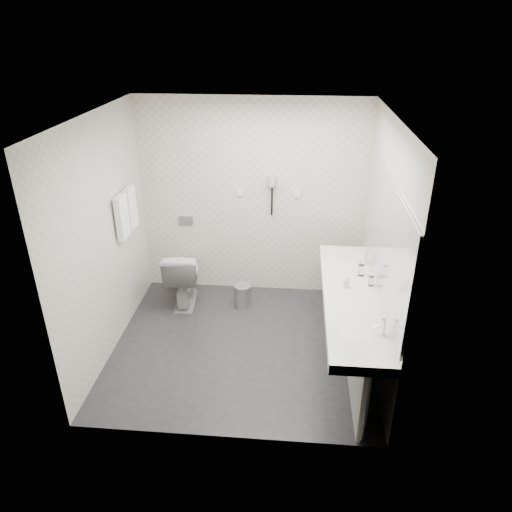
{
  "coord_description": "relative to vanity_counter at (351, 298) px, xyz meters",
  "views": [
    {
      "loc": [
        0.54,
        -4.28,
        3.27
      ],
      "look_at": [
        0.15,
        0.15,
        1.05
      ],
      "focal_mm": 33.45,
      "sensor_mm": 36.0,
      "label": 1
    }
  ],
  "objects": [
    {
      "name": "bin_lid",
      "position": [
        -1.2,
        1.0,
        -0.5
      ],
      "size": [
        0.21,
        0.21,
        0.02
      ],
      "primitive_type": "cylinder",
      "color": "#B2B5BA",
      "rests_on": "pedal_bin"
    },
    {
      "name": "towel_rail",
      "position": [
        -2.47,
        0.75,
        0.75
      ],
      "size": [
        0.02,
        0.62,
        0.02
      ],
      "primitive_type": "cylinder",
      "rotation": [
        1.57,
        0.0,
        0.0
      ],
      "color": "silver",
      "rests_on": "wall_left"
    },
    {
      "name": "switch_plate_b",
      "position": [
        -0.57,
        1.49,
        0.55
      ],
      "size": [
        0.09,
        0.02,
        0.09
      ],
      "primitive_type": "cube",
      "color": "silver",
      "rests_on": "wall_back"
    },
    {
      "name": "flush_plate",
      "position": [
        -1.98,
        1.49,
        0.15
      ],
      "size": [
        0.18,
        0.02,
        0.12
      ],
      "primitive_type": "cube",
      "color": "#B2B5BA",
      "rests_on": "wall_back"
    },
    {
      "name": "pedal_bin",
      "position": [
        -1.2,
        1.0,
        -0.66
      ],
      "size": [
        0.21,
        0.21,
        0.29
      ],
      "primitive_type": "cylinder",
      "rotation": [
        0.0,
        0.0,
        -0.0
      ],
      "color": "#B2B5BA",
      "rests_on": "floor"
    },
    {
      "name": "vanity_panel",
      "position": [
        0.02,
        0.0,
        -0.42
      ],
      "size": [
        0.03,
        2.15,
        0.75
      ],
      "primitive_type": "cube",
      "color": "gray",
      "rests_on": "floor"
    },
    {
      "name": "vanity_post_near",
      "position": [
        0.05,
        -1.04,
        -0.42
      ],
      "size": [
        0.06,
        0.06,
        0.75
      ],
      "primitive_type": "cylinder",
      "color": "silver",
      "rests_on": "floor"
    },
    {
      "name": "faucet_far",
      "position": [
        0.19,
        0.65,
        0.12
      ],
      "size": [
        0.04,
        0.04,
        0.15
      ],
      "primitive_type": "cylinder",
      "color": "silver",
      "rests_on": "vanity_counter"
    },
    {
      "name": "vanity_counter",
      "position": [
        0.0,
        0.0,
        0.0
      ],
      "size": [
        0.55,
        2.2,
        0.1
      ],
      "primitive_type": "cube",
      "color": "silver",
      "rests_on": "floor"
    },
    {
      "name": "mirror",
      "position": [
        0.26,
        0.0,
        0.65
      ],
      "size": [
        0.02,
        2.2,
        1.05
      ],
      "primitive_type": "cube",
      "color": "#B2BCC6",
      "rests_on": "wall_right"
    },
    {
      "name": "soap_bottle_a",
      "position": [
        -0.04,
        0.13,
        0.11
      ],
      "size": [
        0.06,
        0.06,
        0.12
      ],
      "primitive_type": "imported",
      "rotation": [
        0.0,
        0.0,
        -0.03
      ],
      "color": "silver",
      "rests_on": "vanity_counter"
    },
    {
      "name": "switch_plate_a",
      "position": [
        -1.27,
        1.49,
        0.55
      ],
      "size": [
        0.09,
        0.02,
        0.09
      ],
      "primitive_type": "cube",
      "color": "silver",
      "rests_on": "wall_back"
    },
    {
      "name": "wall_right",
      "position": [
        0.27,
        0.2,
        0.45
      ],
      "size": [
        0.0,
        2.6,
        2.6
      ],
      "primitive_type": "plane",
      "rotation": [
        1.57,
        0.0,
        -1.57
      ],
      "color": "beige",
      "rests_on": "floor"
    },
    {
      "name": "wall_left",
      "position": [
        -2.52,
        0.2,
        0.45
      ],
      "size": [
        0.0,
        2.6,
        2.6
      ],
      "primitive_type": "plane",
      "rotation": [
        1.57,
        0.0,
        1.57
      ],
      "color": "beige",
      "rests_on": "floor"
    },
    {
      "name": "faucet_near",
      "position": [
        0.19,
        -0.65,
        0.12
      ],
      "size": [
        0.04,
        0.04,
        0.15
      ],
      "primitive_type": "cylinder",
      "color": "silver",
      "rests_on": "vanity_counter"
    },
    {
      "name": "floor",
      "position": [
        -1.12,
        0.2,
        -0.8
      ],
      "size": [
        2.8,
        2.8,
        0.0
      ],
      "primitive_type": "plane",
      "color": "#232227",
      "rests_on": "ground"
    },
    {
      "name": "wall_front",
      "position": [
        -1.12,
        -1.1,
        0.45
      ],
      "size": [
        2.8,
        0.0,
        2.8
      ],
      "primitive_type": "plane",
      "rotation": [
        -1.57,
        0.0,
        0.0
      ],
      "color": "beige",
      "rests_on": "floor"
    },
    {
      "name": "dryer_barrel",
      "position": [
        -0.88,
        1.4,
        0.73
      ],
      "size": [
        0.08,
        0.14,
        0.08
      ],
      "primitive_type": "cylinder",
      "rotation": [
        1.57,
        0.0,
        0.0
      ],
      "color": "#95969A",
      "rests_on": "dryer_cradle"
    },
    {
      "name": "glass_left",
      "position": [
        0.21,
        0.19,
        0.1
      ],
      "size": [
        0.06,
        0.06,
        0.1
      ],
      "primitive_type": "cylinder",
      "rotation": [
        0.0,
        0.0,
        -0.17
      ],
      "color": "silver",
      "rests_on": "vanity_counter"
    },
    {
      "name": "dryer_cord",
      "position": [
        -0.88,
        1.46,
        0.45
      ],
      "size": [
        0.02,
        0.02,
        0.35
      ],
      "primitive_type": "cylinder",
      "color": "black",
      "rests_on": "dryer_cradle"
    },
    {
      "name": "toilet",
      "position": [
        -1.95,
        1.06,
        -0.43
      ],
      "size": [
        0.47,
        0.77,
        0.75
      ],
      "primitive_type": "imported",
      "rotation": [
        0.0,
        0.0,
        3.22
      ],
      "color": "silver",
      "rests_on": "floor"
    },
    {
      "name": "towel_far",
      "position": [
        -2.46,
        0.89,
        0.53
      ],
      "size": [
        0.07,
        0.24,
        0.48
      ],
      "primitive_type": "cube",
      "color": "white",
      "rests_on": "towel_rail"
    },
    {
      "name": "ceiling",
      "position": [
        -1.12,
        0.2,
        1.7
      ],
      "size": [
        2.8,
        2.8,
        0.0
      ],
      "primitive_type": "plane",
      "rotation": [
        3.14,
        0.0,
        0.0
      ],
      "color": "silver",
      "rests_on": "wall_back"
    },
    {
      "name": "basin_far",
      "position": [
        0.0,
        0.65,
        0.04
      ],
      "size": [
        0.4,
        0.31,
        0.05
      ],
      "primitive_type": "ellipsoid",
      "color": "silver",
      "rests_on": "vanity_counter"
    },
    {
      "name": "vanity_post_far",
      "position": [
        0.05,
        1.04,
        -0.42
      ],
      "size": [
        0.06,
        0.06,
        0.75
      ],
      "primitive_type": "cylinder",
      "color": "silver",
      "rests_on": "floor"
    },
    {
      "name": "towel_near",
      "position": [
        -2.46,
        0.61,
        0.53
      ],
      "size": [
        0.07,
        0.24,
        0.48
      ],
      "primitive_type": "cube",
      "color": "white",
      "rests_on": "towel_rail"
    },
    {
      "name": "basin_near",
      "position": [
        0.0,
        -0.65,
        0.04
      ],
      "size": [
        0.4,
        0.31,
        0.05
      ],
      "primitive_type": "ellipsoid",
      "color": "silver",
      "rests_on": "vanity_counter"
    },
    {
      "name": "wall_back",
      "position": [
        -1.12,
        1.5,
        0.45
      ],
      "size": [
        2.8,
        0.0,
        2.8
      ],
      "primitive_type": "plane",
      "rotation": [
        1.57,
        0.0,
        0.0
      ],
      "color": "beige",
      "rests_on": "floor"
    },
    {
      "name": "glass_right",
      "position": [
        0.13,
        0.39,
        0.11
      ],
      "size": [
        0.09,
        0.09,
        0.12
      ],
      "primitive_type": "cylinder",
      "rotation": [
        0.0,
        0.0,
        0.38
      ],
      "color": "silver",
      "rests_on": "vanity_counter"
    },
    {
      "name": "dryer_cradle",
      "position": [
        -0.88,
        1.47,
        0.7
      ],
      "size": [
        0.1,
        0.04,
        0.14
      ],
      "primitive_type": "cube",
      "color": "#95969A",
      "rests_on": "wall_back"
    }
  ]
}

